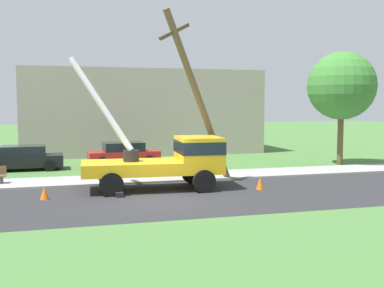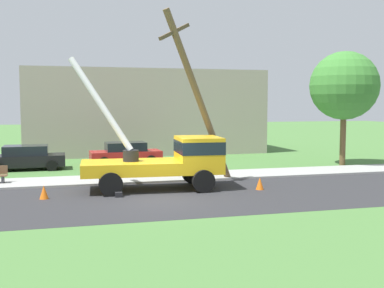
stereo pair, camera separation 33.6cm
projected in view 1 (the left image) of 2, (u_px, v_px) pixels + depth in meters
ground_plane at (124, 163)px, 30.74m from camera, size 120.00×120.00×0.00m
road_asphalt at (163, 198)px, 19.23m from camera, size 80.00×7.34×0.01m
sidewalk_strip at (142, 178)px, 24.08m from camera, size 80.00×2.79×0.10m
utility_truck at (171, 158)px, 21.27m from camera, size 6.75×3.21×5.98m
leaning_utility_pole at (198, 96)px, 22.63m from camera, size 4.15×2.03×8.24m
traffic_cone_ahead at (260, 183)px, 21.20m from camera, size 0.36×0.36×0.56m
traffic_cone_behind at (44, 193)px, 18.99m from camera, size 0.36×0.36×0.56m
parked_sedan_black at (24, 158)px, 27.28m from camera, size 4.42×2.05×1.42m
parked_sedan_red at (124, 153)px, 29.69m from camera, size 4.47×2.14×1.42m
roadside_tree_near at (342, 86)px, 29.28m from camera, size 4.23×4.23×7.08m
lowrise_building_backdrop at (143, 112)px, 36.87m from camera, size 18.00×6.00×6.40m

